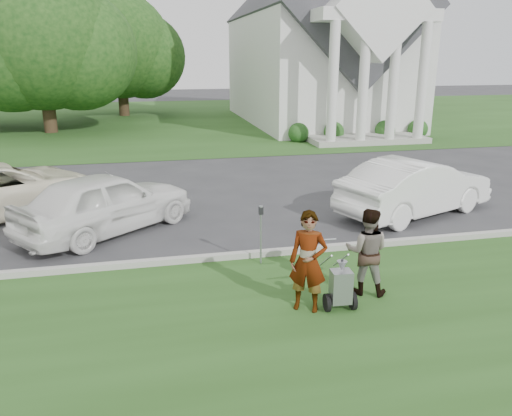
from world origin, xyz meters
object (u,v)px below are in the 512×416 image
object	(u,v)px
tree_back	(120,51)
car_b	(106,202)
person_right	(367,252)
tree_left	(40,43)
parking_meter_near	(261,228)
car_a	(1,190)
church	(319,31)
car_d	(415,187)
person_left	(308,262)
striping_cart	(341,287)

from	to	relation	value
tree_back	car_b	world-z (taller)	tree_back
person_right	tree_left	bearing A→B (deg)	-42.24
parking_meter_near	car_a	world-z (taller)	car_a
church	car_d	world-z (taller)	church
person_right	parking_meter_near	size ratio (longest dim) A/B	1.27
car_d	car_a	bearing A→B (deg)	57.15
car_a	parking_meter_near	bearing A→B (deg)	-159.01
tree_left	person_left	xyz separation A→B (m)	(8.25, -24.04, -4.18)
tree_left	car_a	distance (m)	17.49
striping_cart	car_b	distance (m)	6.84
car_a	car_d	xyz separation A→B (m)	(11.59, -2.35, 0.03)
tree_left	striping_cart	size ratio (longest dim) A/B	9.36
tree_left	person_right	distance (m)	25.85
car_a	car_d	size ratio (longest dim) A/B	1.13
tree_left	tree_back	size ratio (longest dim) A/B	1.11
tree_back	car_d	bearing A→B (deg)	-71.62
parking_meter_near	tree_left	bearing A→B (deg)	109.90
person_right	striping_cart	bearing A→B (deg)	62.45
church	tree_back	xyz separation A→B (m)	(-13.01, 6.87, -1.21)
tree_back	parking_meter_near	distance (m)	30.33
church	tree_left	distance (m)	17.07
tree_back	car_d	distance (m)	28.96
tree_left	car_d	world-z (taller)	tree_left
church	parking_meter_near	xyz separation A→B (m)	(-9.11, -22.95, -5.10)
church	car_d	bearing A→B (deg)	-101.01
tree_left	tree_back	bearing A→B (deg)	63.43
parking_meter_near	car_a	distance (m)	8.12
church	tree_back	distance (m)	14.77
church	person_left	distance (m)	27.11
person_right	parking_meter_near	xyz separation A→B (m)	(-1.65, 1.81, -0.01)
person_left	car_b	distance (m)	6.36
tree_back	car_b	distance (m)	27.21
tree_left	tree_back	xyz separation A→B (m)	(4.00, 8.00, -0.38)
tree_left	parking_meter_near	bearing A→B (deg)	-70.10
church	tree_left	xyz separation A→B (m)	(-17.01, -1.13, -0.83)
tree_back	car_d	world-z (taller)	tree_back
striping_cart	person_right	distance (m)	0.98
striping_cart	car_a	world-z (taller)	car_a
car_b	car_d	distance (m)	8.59
car_b	car_d	bearing A→B (deg)	-131.25
striping_cart	person_left	distance (m)	0.77
parking_meter_near	car_d	size ratio (longest dim) A/B	0.27
tree_left	striping_cart	xyz separation A→B (m)	(8.83, -24.17, -4.66)
car_b	car_d	world-z (taller)	car_d
church	tree_left	size ratio (longest dim) A/B	2.27
person_right	car_b	distance (m)	6.94
striping_cart	person_right	size ratio (longest dim) A/B	0.67
tree_left	person_left	world-z (taller)	tree_left
church	person_right	bearing A→B (deg)	-106.77
parking_meter_near	car_d	world-z (taller)	car_d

